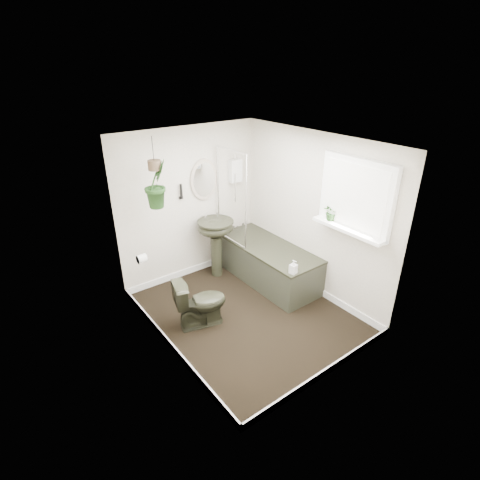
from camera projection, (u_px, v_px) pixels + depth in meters
floor at (247, 314)px, 5.09m from camera, size 2.30×2.80×0.02m
ceiling at (248, 141)px, 4.07m from camera, size 2.30×2.80×0.02m
wall_back at (190, 205)px, 5.59m from camera, size 2.30×0.02×2.30m
wall_front at (338, 288)px, 3.56m from camera, size 2.30×0.02×2.30m
wall_left at (161, 265)px, 3.95m from camera, size 0.02×2.80×2.30m
wall_right at (313, 216)px, 5.20m from camera, size 0.02×2.80×2.30m
skirting at (247, 310)px, 5.06m from camera, size 2.30×2.80×0.10m
bathtub at (268, 263)px, 5.75m from camera, size 0.72×1.72×0.58m
bath_screen at (231, 198)px, 5.49m from camera, size 0.04×0.72×1.40m
shower_box at (235, 171)px, 5.80m from camera, size 0.20×0.10×0.35m
oval_mirror at (204, 180)px, 5.55m from camera, size 0.46×0.03×0.62m
wall_sconce at (181, 191)px, 5.37m from camera, size 0.04×0.04×0.22m
toilet_roll_holder at (142, 259)px, 4.60m from camera, size 0.11×0.11×0.11m
window_recess at (356, 196)px, 4.44m from camera, size 0.08×1.00×0.90m
window_sill at (348, 229)px, 4.59m from camera, size 0.18×1.00×0.04m
window_blinds at (354, 196)px, 4.42m from camera, size 0.01×0.86×0.76m
toilet at (201, 302)px, 4.75m from camera, size 0.72×0.53×0.66m
pedestal_sink at (216, 248)px, 5.80m from camera, size 0.60×0.53×0.93m
sill_plant at (331, 212)px, 4.76m from camera, size 0.23×0.20×0.23m
hanging_plant at (156, 184)px, 4.64m from camera, size 0.42×0.40×0.60m
soap_bottle at (293, 267)px, 4.87m from camera, size 0.10×0.10×0.19m
hanging_pot at (154, 165)px, 4.54m from camera, size 0.16×0.16×0.12m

